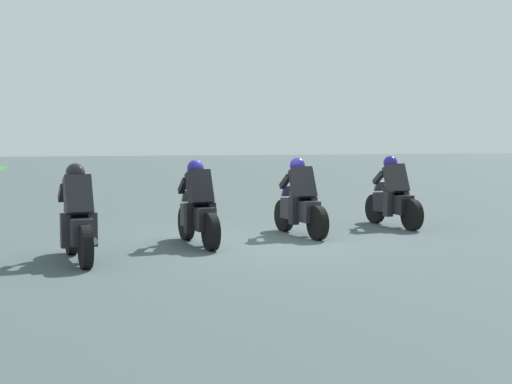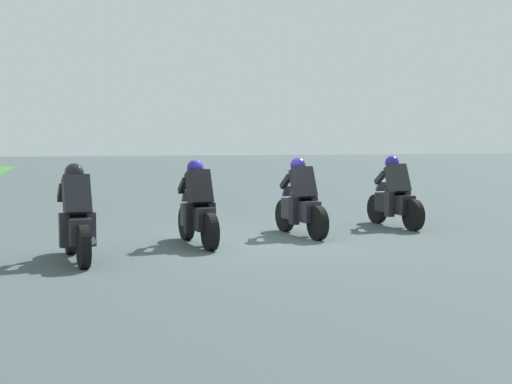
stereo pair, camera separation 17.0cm
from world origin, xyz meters
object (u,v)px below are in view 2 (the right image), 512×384
Objects in this scene: rider_lane_c at (198,210)px; rider_lane_b at (301,204)px; rider_lane_a at (395,198)px; rider_lane_d at (76,221)px.

rider_lane_b is at bearing -79.18° from rider_lane_c.
rider_lane_a is 7.12m from rider_lane_d.
rider_lane_d is (-2.70, 6.59, 0.00)m from rider_lane_a.
rider_lane_b and rider_lane_c have the same top height.
rider_lane_b is 1.00× the size of rider_lane_d.
rider_lane_b is 1.00× the size of rider_lane_c.
rider_lane_d is (-1.89, 4.24, 0.00)m from rider_lane_b.
rider_lane_a is 1.00× the size of rider_lane_b.
rider_lane_c is 1.00× the size of rider_lane_d.
rider_lane_c is (-0.71, 2.14, 0.00)m from rider_lane_b.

